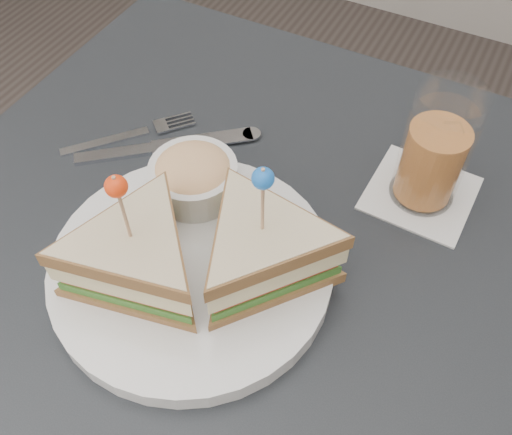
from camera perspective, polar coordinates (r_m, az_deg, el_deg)
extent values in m
cube|color=black|center=(0.65, -1.19, -3.84)|extent=(0.80, 0.80, 0.03)
cylinder|color=black|center=(1.25, -7.46, 4.28)|extent=(0.04, 0.04, 0.72)
cylinder|color=black|center=(1.14, 23.87, -8.05)|extent=(0.04, 0.04, 0.72)
cylinder|color=silver|center=(0.62, -6.42, -5.02)|extent=(0.38, 0.38, 0.02)
cylinder|color=silver|center=(0.61, -6.51, -4.41)|extent=(0.38, 0.38, 0.01)
cylinder|color=tan|center=(0.52, -13.07, 0.42)|extent=(0.00, 0.00, 0.09)
sphere|color=red|center=(0.49, -13.81, 3.04)|extent=(0.03, 0.03, 0.02)
cylinder|color=tan|center=(0.51, 0.66, 1.22)|extent=(0.00, 0.00, 0.09)
sphere|color=blue|center=(0.48, 0.70, 3.93)|extent=(0.03, 0.03, 0.02)
cylinder|color=silver|center=(0.65, -6.20, 3.74)|extent=(0.13, 0.13, 0.04)
ellipsoid|color=#E0B772|center=(0.64, -6.32, 4.67)|extent=(0.11, 0.11, 0.04)
cube|color=silver|center=(0.77, -14.87, 7.34)|extent=(0.09, 0.10, 0.00)
cube|color=silver|center=(0.78, -9.47, 9.01)|extent=(0.03, 0.03, 0.00)
cube|color=silver|center=(0.75, -13.65, 6.22)|extent=(0.10, 0.08, 0.01)
cube|color=silver|center=(0.75, -5.39, 7.65)|extent=(0.12, 0.10, 0.00)
cylinder|color=silver|center=(0.76, -0.43, 8.37)|extent=(0.03, 0.03, 0.00)
cube|color=silver|center=(0.72, 16.12, 2.33)|extent=(0.12, 0.12, 0.00)
cylinder|color=#B16932|center=(0.68, 17.10, 5.27)|extent=(0.07, 0.07, 0.10)
cylinder|color=white|center=(0.66, 17.58, 6.67)|extent=(0.08, 0.08, 0.15)
cube|color=white|center=(0.65, 19.04, 8.00)|extent=(0.02, 0.02, 0.02)
cube|color=white|center=(0.65, 16.76, 7.76)|extent=(0.02, 0.02, 0.02)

